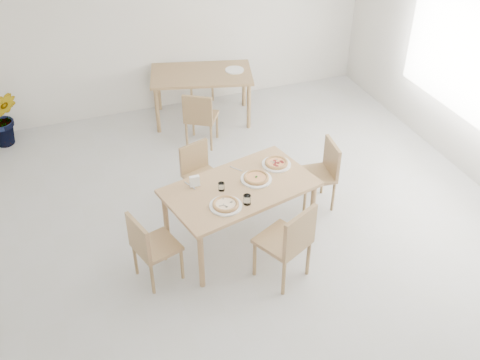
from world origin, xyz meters
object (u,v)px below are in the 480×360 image
object	(u,v)px
chair_west	(149,245)
potted_plant	(3,118)
plate_margherita	(256,179)
napkin_holder	(195,182)
second_table	(201,78)
plate_empty	(235,70)
pizza_pepperoni	(276,163)
tumbler_a	(247,200)
chair_east	(322,170)
pizza_margherita	(256,177)
tumbler_b	(221,187)
chair_south	(289,240)
plate_pepperoni	(276,164)
chair_back_n	(195,68)
main_table	(240,192)
pizza_mushroom	(226,204)
chair_north	(199,170)
chair_back_s	(200,116)
plate_mushroom	(226,206)

from	to	relation	value
chair_west	potted_plant	distance (m)	3.59
plate_margherita	napkin_holder	world-z (taller)	napkin_holder
second_table	plate_empty	world-z (taller)	plate_empty
second_table	plate_empty	distance (m)	0.50
pizza_pepperoni	tumbler_a	bearing A→B (deg)	-135.68
chair_east	pizza_margherita	world-z (taller)	chair_east
tumbler_b	plate_empty	size ratio (longest dim) A/B	0.33
chair_south	plate_pepperoni	distance (m)	1.04
plate_margherita	napkin_holder	size ratio (longest dim) A/B	2.60
chair_south	pizza_margherita	distance (m)	0.83
tumbler_b	chair_back_n	world-z (taller)	chair_back_n
main_table	pizza_mushroom	bearing A→B (deg)	-146.44
tumbler_b	pizza_pepperoni	bearing A→B (deg)	17.79
pizza_pepperoni	chair_back_n	world-z (taller)	chair_back_n
chair_east	second_table	bearing A→B (deg)	-157.67
chair_west	plate_empty	world-z (taller)	chair_west
chair_north	main_table	bearing A→B (deg)	-93.92
plate_empty	pizza_margherita	bearing A→B (deg)	-104.91
pizza_pepperoni	plate_empty	size ratio (longest dim) A/B	1.14
second_table	chair_back_s	distance (m)	0.81
chair_east	pizza_margherita	distance (m)	1.02
chair_east	plate_mushroom	bearing A→B (deg)	-61.29
plate_margherita	tumbler_b	world-z (taller)	tumbler_b
pizza_margherita	napkin_holder	bearing A→B (deg)	170.12
chair_south	plate_mushroom	size ratio (longest dim) A/B	2.79
main_table	plate_pepperoni	world-z (taller)	plate_pepperoni
plate_pepperoni	pizza_pepperoni	bearing A→B (deg)	0.00
chair_south	chair_north	distance (m)	1.65
pizza_margherita	chair_back_n	bearing A→B (deg)	84.42
chair_south	plate_mushroom	world-z (taller)	chair_south
napkin_holder	chair_back_s	bearing A→B (deg)	72.54
chair_west	chair_east	distance (m)	2.29
pizza_margherita	second_table	distance (m)	2.78
pizza_margherita	tumbler_a	bearing A→B (deg)	-123.99
tumbler_b	plate_mushroom	bearing A→B (deg)	-99.71
pizza_margherita	tumbler_b	bearing A→B (deg)	-173.51
pizza_margherita	tumbler_a	distance (m)	0.43
chair_east	potted_plant	xyz separation A→B (m)	(-3.55, 2.76, -0.08)
pizza_margherita	napkin_holder	distance (m)	0.67
chair_south	main_table	bearing A→B (deg)	-97.18
chair_south	plate_margherita	world-z (taller)	chair_south
tumbler_a	chair_west	bearing A→B (deg)	177.84
chair_west	potted_plant	world-z (taller)	same
plate_pepperoni	pizza_margherita	bearing A→B (deg)	-149.42
plate_pepperoni	chair_back_s	distance (m)	1.89
main_table	chair_west	size ratio (longest dim) A/B	2.11
plate_empty	tumbler_b	bearing A→B (deg)	-112.42
plate_pepperoni	tumbler_a	xyz separation A→B (m)	(-0.56, -0.54, 0.04)
plate_mushroom	chair_back_s	world-z (taller)	chair_back_s
plate_mushroom	chair_back_s	bearing A→B (deg)	79.71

